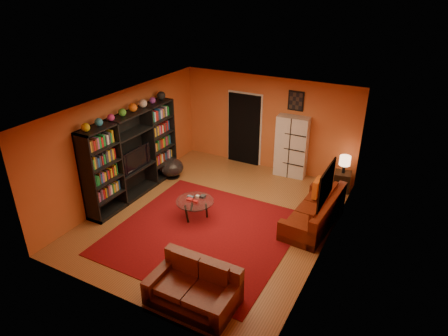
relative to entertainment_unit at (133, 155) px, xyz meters
The scene contains 20 objects.
floor 2.51m from the entertainment_unit, ahead, with size 6.00×6.00×0.00m, color brown.
ceiling 2.75m from the entertainment_unit, ahead, with size 6.00×6.00×0.00m, color white.
wall_back 3.77m from the entertainment_unit, 52.83° to the left, with size 6.00×6.00×0.00m, color #C0592A.
wall_front 3.77m from the entertainment_unit, 52.83° to the right, with size 6.00×6.00×0.00m, color #C0592A.
wall_left 0.34m from the entertainment_unit, behind, with size 6.00×6.00×0.00m, color #C0592A.
wall_right 4.78m from the entertainment_unit, ahead, with size 6.00×6.00×0.00m, color #C0592A.
rug 2.69m from the entertainment_unit, 16.42° to the right, with size 3.60×3.60×0.01m, color #5B0A0E.
doorway 3.35m from the entertainment_unit, 61.98° to the left, with size 0.95×0.10×2.04m, color black.
wall_art_right 4.80m from the entertainment_unit, ahead, with size 0.03×1.00×0.70m, color black.
wall_art_back 4.36m from the entertainment_unit, 44.57° to the left, with size 0.42×0.03×0.52m, color black.
entertainment_unit is the anchor object (origin of this frame).
tv 0.08m from the entertainment_unit, 34.04° to the right, with size 0.13×0.95×0.55m, color black.
sofa 4.54m from the entertainment_unit, ahead, with size 0.95×2.07×0.85m.
loveseat 4.12m from the entertainment_unit, 36.64° to the right, with size 1.48×0.89×0.85m.
throw_pillow 4.44m from the entertainment_unit, 16.90° to the left, with size 0.12×0.42×0.42m, color #D55D17.
coffee_table 2.03m from the entertainment_unit, ahead, with size 0.85×0.85×0.42m.
storage_cabinet 4.15m from the entertainment_unit, 42.45° to the left, with size 0.84×0.37×1.68m, color beige.
bowl_chair 1.43m from the entertainment_unit, 76.75° to the left, with size 0.64×0.64×0.52m.
side_table 5.28m from the entertainment_unit, 29.86° to the left, with size 0.40×0.40×0.50m, color black.
table_lamp 5.22m from the entertainment_unit, 29.86° to the left, with size 0.27×0.27×0.45m.
Camera 1 is at (3.82, -6.73, 5.01)m, focal length 32.00 mm.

